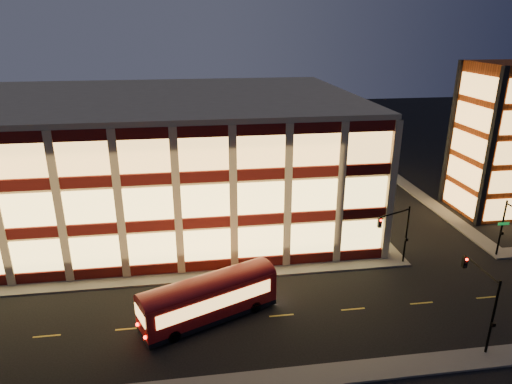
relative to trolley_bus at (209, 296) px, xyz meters
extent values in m
plane|color=black|center=(-4.26, 5.51, -2.06)|extent=(200.00, 200.00, 0.00)
cube|color=#514F4C|center=(-7.26, 6.51, -1.98)|extent=(54.00, 2.00, 0.15)
cube|color=#514F4C|center=(18.74, 22.51, -1.98)|extent=(2.00, 30.00, 0.15)
cube|color=#514F4C|center=(29.74, 22.51, -1.98)|extent=(2.00, 30.00, 0.15)
cube|color=tan|center=(-7.26, 22.51, 4.94)|extent=(50.00, 30.00, 14.00)
cube|color=tan|center=(-7.26, 22.51, 12.19)|extent=(50.40, 30.40, 0.50)
cube|color=#470C0A|center=(-7.26, 7.39, -1.41)|extent=(50.10, 0.25, 1.00)
cube|color=#FFD26B|center=(-7.26, 7.41, 0.69)|extent=(49.00, 0.20, 3.00)
cube|color=#470C0A|center=(17.86, 22.51, -1.41)|extent=(0.25, 30.10, 1.00)
cube|color=#FFD26B|center=(17.84, 22.51, 0.69)|extent=(0.20, 29.00, 3.00)
cube|color=#470C0A|center=(-7.26, 7.39, 2.99)|extent=(50.10, 0.25, 1.00)
cube|color=#FFD26B|center=(-7.26, 7.41, 5.09)|extent=(49.00, 0.20, 3.00)
cube|color=#470C0A|center=(17.86, 22.51, 2.99)|extent=(0.25, 30.10, 1.00)
cube|color=#FFD26B|center=(17.84, 22.51, 5.09)|extent=(0.20, 29.00, 3.00)
cube|color=#470C0A|center=(-7.26, 7.39, 7.39)|extent=(50.10, 0.25, 1.00)
cube|color=#FFD26B|center=(-7.26, 7.41, 9.49)|extent=(49.00, 0.20, 3.00)
cube|color=#470C0A|center=(17.86, 22.51, 7.39)|extent=(0.25, 30.10, 1.00)
cube|color=#FFD26B|center=(17.84, 22.51, 9.49)|extent=(0.20, 29.00, 3.00)
cube|color=#8C3814|center=(35.74, 17.51, 6.94)|extent=(8.00, 8.00, 18.00)
cube|color=black|center=(31.74, 13.51, 6.94)|extent=(0.60, 0.60, 18.00)
cube|color=black|center=(31.74, 21.51, 6.94)|extent=(0.60, 0.60, 18.00)
cube|color=black|center=(39.74, 21.51, 6.94)|extent=(0.60, 0.60, 18.00)
cube|color=#FFB659|center=(35.74, 13.43, -0.26)|extent=(6.60, 0.16, 2.60)
cube|color=#FFB659|center=(31.66, 17.51, -0.26)|extent=(0.16, 6.60, 2.60)
cube|color=#FFB659|center=(31.66, 17.51, 3.14)|extent=(0.16, 6.60, 2.60)
cube|color=#FFB659|center=(31.66, 17.51, 6.54)|extent=(0.16, 6.60, 2.60)
cube|color=#FFB659|center=(31.66, 17.51, 9.94)|extent=(0.16, 6.60, 2.60)
cube|color=#FFB659|center=(31.66, 17.51, 13.34)|extent=(0.16, 6.60, 2.60)
cylinder|color=black|center=(19.24, 6.31, 0.94)|extent=(0.18, 0.18, 6.00)
cylinder|color=black|center=(17.49, 5.56, 3.64)|extent=(3.56, 1.63, 0.14)
cube|color=black|center=(15.74, 4.81, 3.14)|extent=(0.32, 0.32, 0.95)
sphere|color=#FF0C05|center=(15.74, 4.63, 3.44)|extent=(0.20, 0.20, 0.20)
cube|color=black|center=(19.24, 6.11, 0.54)|extent=(0.25, 0.18, 0.28)
cylinder|color=black|center=(29.24, 6.31, 0.94)|extent=(0.18, 0.18, 6.00)
cube|color=black|center=(29.24, 6.11, 0.54)|extent=(0.25, 0.18, 0.28)
cube|color=#0C7226|center=(29.24, 6.16, 1.54)|extent=(1.20, 0.06, 0.28)
cylinder|color=black|center=(19.24, -6.99, 0.94)|extent=(0.18, 0.18, 6.00)
cylinder|color=black|center=(19.24, -4.99, 3.64)|extent=(0.14, 4.00, 0.14)
cube|color=black|center=(19.24, -2.99, 3.14)|extent=(0.32, 0.32, 0.95)
sphere|color=#FF0C05|center=(19.24, -3.17, 3.44)|extent=(0.20, 0.20, 0.20)
cube|color=black|center=(19.24, -7.19, 0.54)|extent=(0.25, 0.18, 0.28)
cube|color=maroon|center=(0.00, 0.00, -0.19)|extent=(11.14, 6.88, 2.52)
cube|color=black|center=(0.00, 0.00, -1.67)|extent=(11.14, 6.88, 0.38)
cylinder|color=black|center=(-2.74, -2.50, -1.56)|extent=(1.04, 0.69, 0.99)
cylinder|color=black|center=(-3.70, -0.29, -1.56)|extent=(1.04, 0.69, 0.99)
cylinder|color=black|center=(3.70, 0.29, -1.56)|extent=(1.04, 0.69, 0.99)
cylinder|color=black|center=(2.74, 2.50, -1.56)|extent=(1.04, 0.69, 0.99)
cube|color=#FFB659|center=(0.56, -1.28, 0.13)|extent=(8.87, 3.90, 1.10)
cube|color=#FFB659|center=(-0.56, 1.28, 0.13)|extent=(8.87, 3.90, 1.10)
camera|label=1|loc=(-0.73, -30.82, 20.04)|focal=32.00mm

